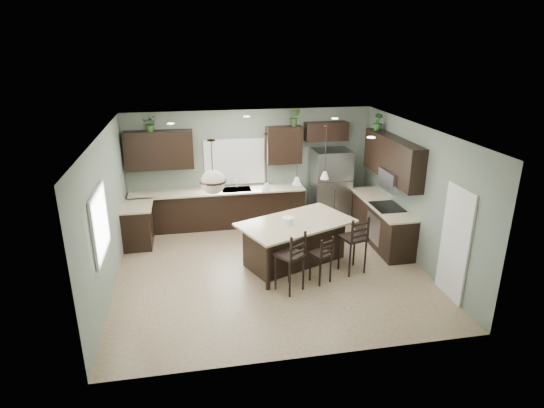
{
  "coord_description": "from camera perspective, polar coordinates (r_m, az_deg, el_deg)",
  "views": [
    {
      "loc": [
        -1.46,
        -8.03,
        4.36
      ],
      "look_at": [
        0.1,
        0.4,
        1.25
      ],
      "focal_mm": 30.0,
      "sensor_mm": 36.0,
      "label": 1
    }
  ],
  "objects": [
    {
      "name": "ground",
      "position": [
        9.25,
        -0.16,
        -8.17
      ],
      "size": [
        6.0,
        6.0,
        0.0
      ],
      "primitive_type": "plane",
      "color": "#9E8466",
      "rests_on": "ground"
    },
    {
      "name": "cooktop",
      "position": [
        10.16,
        14.24,
        -0.33
      ],
      "size": [
        0.58,
        0.75,
        0.02
      ],
      "primitive_type": "cube",
      "color": "black",
      "rests_on": "right_countertop"
    },
    {
      "name": "back_upper_left",
      "position": [
        10.9,
        -13.95,
        6.58
      ],
      "size": [
        1.55,
        0.34,
        0.9
      ],
      "primitive_type": "cube",
      "color": "black",
      "rests_on": "room_shell"
    },
    {
      "name": "pendant_right",
      "position": [
        9.12,
        6.74,
        6.43
      ],
      "size": [
        0.17,
        0.17,
        1.1
      ],
      "primitive_type": null,
      "color": "silver",
      "rests_on": "room_shell"
    },
    {
      "name": "room_shell",
      "position": [
        8.58,
        -0.17,
        1.88
      ],
      "size": [
        6.0,
        6.0,
        6.0
      ],
      "color": "slate",
      "rests_on": "ground"
    },
    {
      "name": "pantry_door",
      "position": [
        8.53,
        21.98,
        -4.65
      ],
      "size": [
        0.04,
        0.82,
        2.04
      ],
      "primitive_type": "cube",
      "color": "white",
      "rests_on": "ground"
    },
    {
      "name": "right_upper_cabs",
      "position": [
        10.17,
        14.87,
        5.57
      ],
      "size": [
        0.34,
        2.35,
        0.9
      ],
      "primitive_type": "cube",
      "color": "black",
      "rests_on": "room_shell"
    },
    {
      "name": "plant_back_right",
      "position": [
        11.01,
        2.89,
        10.81
      ],
      "size": [
        0.28,
        0.24,
        0.43
      ],
      "primitive_type": "imported",
      "rotation": [
        0.0,
        0.0,
        -0.25
      ],
      "color": "#375425",
      "rests_on": "back_upper_right"
    },
    {
      "name": "back_countertop",
      "position": [
        11.02,
        -6.8,
        1.62
      ],
      "size": [
        4.2,
        0.66,
        0.04
      ],
      "primitive_type": "cube",
      "color": "beige",
      "rests_on": "back_lower_cabs"
    },
    {
      "name": "back_upper_right",
      "position": [
        11.11,
        1.51,
        7.41
      ],
      "size": [
        0.85,
        0.34,
        0.9
      ],
      "primitive_type": "cube",
      "color": "black",
      "rests_on": "room_shell"
    },
    {
      "name": "serving_dish",
      "position": [
        8.97,
        2.01,
        -2.1
      ],
      "size": [
        0.24,
        0.24,
        0.14
      ],
      "primitive_type": "cylinder",
      "color": "white",
      "rests_on": "kitchen_island"
    },
    {
      "name": "bar_stool_right",
      "position": [
        9.05,
        10.1,
        -4.93
      ],
      "size": [
        0.55,
        0.55,
        1.2
      ],
      "primitive_type": "cube",
      "rotation": [
        0.0,
        0.0,
        0.28
      ],
      "color": "black",
      "rests_on": "ground"
    },
    {
      "name": "sink_inset",
      "position": [
        11.05,
        -4.47,
        1.83
      ],
      "size": [
        0.7,
        0.45,
        0.01
      ],
      "primitive_type": "cube",
      "color": "gray",
      "rests_on": "back_countertop"
    },
    {
      "name": "microwave",
      "position": [
        10.02,
        15.06,
        2.95
      ],
      "size": [
        0.4,
        0.75,
        0.4
      ],
      "primitive_type": "cube",
      "color": "gray",
      "rests_on": "right_upper_cabs"
    },
    {
      "name": "back_lower_cabs",
      "position": [
        11.2,
        -6.71,
        -0.63
      ],
      "size": [
        4.2,
        0.6,
        0.9
      ],
      "primitive_type": "cube",
      "color": "black",
      "rests_on": "ground"
    },
    {
      "name": "left_return_cabs",
      "position": [
        10.56,
        -16.47,
        -2.66
      ],
      "size": [
        0.6,
        0.9,
        0.9
      ],
      "primitive_type": "cube",
      "color": "black",
      "rests_on": "ground"
    },
    {
      "name": "window_left",
      "position": [
        7.9,
        -20.88,
        -2.27
      ],
      "size": [
        0.02,
        1.1,
        1.0
      ],
      "primitive_type": "cube",
      "color": "white",
      "rests_on": "room_shell"
    },
    {
      "name": "left_return_countertop",
      "position": [
        10.39,
        -16.62,
        -0.26
      ],
      "size": [
        0.66,
        0.96,
        0.04
      ],
      "primitive_type": "cube",
      "color": "beige",
      "rests_on": "left_return_cabs"
    },
    {
      "name": "faucet",
      "position": [
        10.98,
        -4.48,
        2.5
      ],
      "size": [
        0.02,
        0.02,
        0.28
      ],
      "primitive_type": "cylinder",
      "color": "silver",
      "rests_on": "back_countertop"
    },
    {
      "name": "right_countertop",
      "position": [
        10.4,
        13.62,
        0.05
      ],
      "size": [
        0.66,
        2.35,
        0.04
      ],
      "primitive_type": "cube",
      "color": "beige",
      "rests_on": "right_lower_cabs"
    },
    {
      "name": "wall_oven_front",
      "position": [
        10.23,
        12.55,
        -3.04
      ],
      "size": [
        0.01,
        0.72,
        0.6
      ],
      "primitive_type": "cube",
      "color": "gray",
      "rests_on": "right_lower_cabs"
    },
    {
      "name": "bar_stool_center",
      "position": [
        8.65,
        6.14,
        -6.85
      ],
      "size": [
        0.47,
        0.47,
        0.96
      ],
      "primitive_type": "cube",
      "rotation": [
        0.0,
        0.0,
        0.46
      ],
      "color": "black",
      "rests_on": "ground"
    },
    {
      "name": "plant_right_wall",
      "position": [
        10.77,
        13.17,
        10.0
      ],
      "size": [
        0.22,
        0.22,
        0.39
      ],
      "primitive_type": "imported",
      "rotation": [
        0.0,
        0.0,
        0.02
      ],
      "color": "#295826",
      "rests_on": "right_upper_cabs"
    },
    {
      "name": "fridge_header",
      "position": [
        11.31,
        6.8,
        9.06
      ],
      "size": [
        1.05,
        0.34,
        0.45
      ],
      "primitive_type": "cube",
      "color": "black",
      "rests_on": "room_shell"
    },
    {
      "name": "chandelier",
      "position": [
        7.81,
        -7.5,
        4.61
      ],
      "size": [
        0.47,
        0.47,
        0.96
      ],
      "primitive_type": null,
      "color": "beige",
      "rests_on": "room_shell"
    },
    {
      "name": "pendant_left",
      "position": [
        8.31,
        -0.71,
        5.23
      ],
      "size": [
        0.17,
        0.17,
        1.1
      ],
      "primitive_type": null,
      "color": "silver",
      "rests_on": "room_shell"
    },
    {
      "name": "right_lower_cabs",
      "position": [
        10.58,
        13.52,
        -2.33
      ],
      "size": [
        0.6,
        2.35,
        0.9
      ],
      "primitive_type": "cube",
      "color": "black",
      "rests_on": "ground"
    },
    {
      "name": "bar_stool_left",
      "position": [
        8.28,
        2.23,
        -7.15
      ],
      "size": [
        0.61,
        0.61,
        1.18
      ],
      "primitive_type": "cube",
      "rotation": [
        0.0,
        0.0,
        0.6
      ],
      "color": "black",
      "rests_on": "ground"
    },
    {
      "name": "window_back",
      "position": [
        11.17,
        -4.73,
        5.31
      ],
      "size": [
        1.35,
        0.02,
        1.0
      ],
      "primitive_type": "cube",
      "color": "white",
      "rests_on": "room_shell"
    },
    {
      "name": "pendant_center",
      "position": [
        8.7,
        3.19,
        5.87
      ],
      "size": [
        0.17,
        0.17,
        1.1
      ],
      "primitive_type": null,
      "color": "silver",
      "rests_on": "room_shell"
    },
    {
      "name": "kitchen_island",
      "position": [
        9.29,
        2.98,
        -4.88
      ],
      "size": [
        2.54,
        2.03,
        0.92
      ],
      "primitive_type": "cube",
      "rotation": [
        0.0,
        0.0,
        0.4
      ],
      "color": "black",
      "rests_on": "ground"
    },
    {
      "name": "refrigerator",
      "position": [
        11.38,
        7.35,
        2.22
      ],
      "size": [
        0.9,
        0.74,
        1.85
      ],
      "primitive_type": "cube",
      "color": "#9A9CA3",
      "rests_on": "ground"
    },
    {
      "name": "plant_back_left",
      "position": [
        10.76,
        -15.0,
        9.76
      ],
      "size": [
        0.36,
        0.32,
        0.36
      ],
      "primitive_type": "imported",
      "rotation": [
        0.0,
        0.0,
        -0.14
      ],
      "color": "#284C21",
      "rests_on": "back_upper_left"
    }
  ]
}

